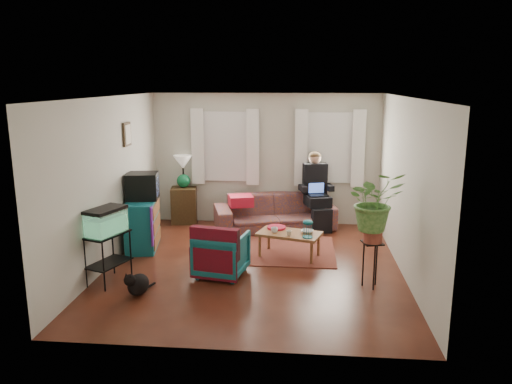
# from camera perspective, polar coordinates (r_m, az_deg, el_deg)

# --- Properties ---
(floor) EXTENTS (4.50, 5.00, 0.01)m
(floor) POSITION_cam_1_polar(r_m,az_deg,el_deg) (7.87, -0.27, -8.48)
(floor) COLOR #4F2B14
(floor) RESTS_ON ground
(ceiling) EXTENTS (4.50, 5.00, 0.01)m
(ceiling) POSITION_cam_1_polar(r_m,az_deg,el_deg) (7.35, -0.29, 10.80)
(ceiling) COLOR white
(ceiling) RESTS_ON wall_back
(wall_back) EXTENTS (4.50, 0.01, 2.60)m
(wall_back) POSITION_cam_1_polar(r_m,az_deg,el_deg) (9.96, 1.12, 3.75)
(wall_back) COLOR silver
(wall_back) RESTS_ON floor
(wall_front) EXTENTS (4.50, 0.01, 2.60)m
(wall_front) POSITION_cam_1_polar(r_m,az_deg,el_deg) (5.10, -3.02, -4.89)
(wall_front) COLOR silver
(wall_front) RESTS_ON floor
(wall_left) EXTENTS (0.01, 5.00, 2.60)m
(wall_left) POSITION_cam_1_polar(r_m,az_deg,el_deg) (8.04, -16.46, 1.10)
(wall_left) COLOR silver
(wall_left) RESTS_ON floor
(wall_right) EXTENTS (0.01, 5.00, 2.60)m
(wall_right) POSITION_cam_1_polar(r_m,az_deg,el_deg) (7.63, 16.79, 0.47)
(wall_right) COLOR silver
(wall_right) RESTS_ON floor
(window_left) EXTENTS (1.08, 0.04, 1.38)m
(window_left) POSITION_cam_1_polar(r_m,az_deg,el_deg) (9.99, -3.48, 5.21)
(window_left) COLOR white
(window_left) RESTS_ON wall_back
(window_right) EXTENTS (1.08, 0.04, 1.38)m
(window_right) POSITION_cam_1_polar(r_m,az_deg,el_deg) (9.89, 8.39, 5.02)
(window_right) COLOR white
(window_right) RESTS_ON wall_back
(curtains_left) EXTENTS (1.36, 0.06, 1.50)m
(curtains_left) POSITION_cam_1_polar(r_m,az_deg,el_deg) (9.91, -3.55, 5.15)
(curtains_left) COLOR white
(curtains_left) RESTS_ON wall_back
(curtains_right) EXTENTS (1.36, 0.06, 1.50)m
(curtains_right) POSITION_cam_1_polar(r_m,az_deg,el_deg) (9.81, 8.41, 4.96)
(curtains_right) COLOR white
(curtains_right) RESTS_ON wall_back
(picture_frame) EXTENTS (0.04, 0.32, 0.40)m
(picture_frame) POSITION_cam_1_polar(r_m,az_deg,el_deg) (8.72, -14.47, 6.40)
(picture_frame) COLOR #3D2616
(picture_frame) RESTS_ON wall_left
(area_rug) EXTENTS (2.00, 1.60, 0.01)m
(area_rug) POSITION_cam_1_polar(r_m,az_deg,el_deg) (8.59, 2.24, -6.60)
(area_rug) COLOR brown
(area_rug) RESTS_ON floor
(sofa) EXTENTS (2.45, 1.49, 0.90)m
(sofa) POSITION_cam_1_polar(r_m,az_deg,el_deg) (9.67, 2.13, -1.67)
(sofa) COLOR brown
(sofa) RESTS_ON floor
(seated_person) EXTENTS (0.74, 0.83, 1.36)m
(seated_person) POSITION_cam_1_polar(r_m,az_deg,el_deg) (9.83, 6.84, -0.12)
(seated_person) COLOR black
(seated_person) RESTS_ON sofa
(side_table) EXTENTS (0.57, 0.57, 0.73)m
(side_table) POSITION_cam_1_polar(r_m,az_deg,el_deg) (10.25, -8.20, -1.46)
(side_table) COLOR #372614
(side_table) RESTS_ON floor
(table_lamp) EXTENTS (0.43, 0.43, 0.66)m
(table_lamp) POSITION_cam_1_polar(r_m,az_deg,el_deg) (10.11, -8.32, 2.25)
(table_lamp) COLOR white
(table_lamp) RESTS_ON side_table
(dresser) EXTENTS (0.62, 1.01, 0.85)m
(dresser) POSITION_cam_1_polar(r_m,az_deg,el_deg) (8.80, -12.85, -3.61)
(dresser) COLOR navy
(dresser) RESTS_ON floor
(crt_tv) EXTENTS (0.59, 0.55, 0.45)m
(crt_tv) POSITION_cam_1_polar(r_m,az_deg,el_deg) (8.73, -12.85, 0.67)
(crt_tv) COLOR black
(crt_tv) RESTS_ON dresser
(aquarium_stand) EXTENTS (0.56, 0.73, 0.73)m
(aquarium_stand) POSITION_cam_1_polar(r_m,az_deg,el_deg) (7.47, -16.50, -7.25)
(aquarium_stand) COLOR black
(aquarium_stand) RESTS_ON floor
(aquarium) EXTENTS (0.50, 0.67, 0.38)m
(aquarium) POSITION_cam_1_polar(r_m,az_deg,el_deg) (7.30, -16.77, -3.15)
(aquarium) COLOR #7FD899
(aquarium) RESTS_ON aquarium_stand
(black_cat) EXTENTS (0.40, 0.49, 0.36)m
(black_cat) POSITION_cam_1_polar(r_m,az_deg,el_deg) (7.01, -13.31, -10.01)
(black_cat) COLOR black
(black_cat) RESTS_ON floor
(armchair) EXTENTS (0.81, 0.78, 0.71)m
(armchair) POSITION_cam_1_polar(r_m,az_deg,el_deg) (7.45, -3.97, -6.83)
(armchair) COLOR #126A6C
(armchair) RESTS_ON floor
(serape_throw) EXTENTS (0.74, 0.30, 0.59)m
(serape_throw) POSITION_cam_1_polar(r_m,az_deg,el_deg) (7.15, -4.77, -6.41)
(serape_throw) COLOR #9E0A0A
(serape_throw) RESTS_ON armchair
(coffee_table) EXTENTS (1.12, 0.81, 0.42)m
(coffee_table) POSITION_cam_1_polar(r_m,az_deg,el_deg) (8.23, 3.82, -6.02)
(coffee_table) COLOR brown
(coffee_table) RESTS_ON floor
(cup_a) EXTENTS (0.14, 0.14, 0.09)m
(cup_a) POSITION_cam_1_polar(r_m,az_deg,el_deg) (8.14, 2.12, -4.36)
(cup_a) COLOR white
(cup_a) RESTS_ON coffee_table
(cup_b) EXTENTS (0.11, 0.11, 0.09)m
(cup_b) POSITION_cam_1_polar(r_m,az_deg,el_deg) (7.99, 3.78, -4.72)
(cup_b) COLOR beige
(cup_b) RESTS_ON coffee_table
(bowl) EXTENTS (0.24, 0.24, 0.05)m
(bowl) POSITION_cam_1_polar(r_m,az_deg,el_deg) (8.16, 5.87, -4.51)
(bowl) COLOR white
(bowl) RESTS_ON coffee_table
(snack_tray) EXTENTS (0.39, 0.39, 0.04)m
(snack_tray) POSITION_cam_1_polar(r_m,az_deg,el_deg) (8.37, 2.35, -4.07)
(snack_tray) COLOR #B21414
(snack_tray) RESTS_ON coffee_table
(birdcage) EXTENTS (0.20, 0.20, 0.29)m
(birdcage) POSITION_cam_1_polar(r_m,az_deg,el_deg) (7.90, 5.93, -4.18)
(birdcage) COLOR #115B6B
(birdcage) RESTS_ON coffee_table
(plant_stand) EXTENTS (0.34, 0.34, 0.66)m
(plant_stand) POSITION_cam_1_polar(r_m,az_deg,el_deg) (7.20, 13.03, -8.08)
(plant_stand) COLOR black
(plant_stand) RESTS_ON floor
(potted_plant) EXTENTS (0.88, 0.81, 0.83)m
(potted_plant) POSITION_cam_1_polar(r_m,az_deg,el_deg) (6.96, 13.35, -2.04)
(potted_plant) COLOR #599947
(potted_plant) RESTS_ON plant_stand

